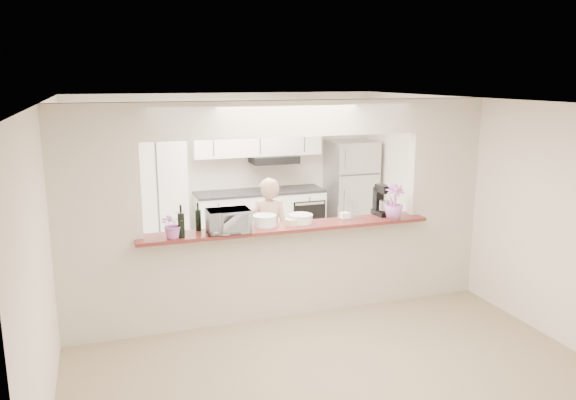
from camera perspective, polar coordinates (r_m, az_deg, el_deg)
name	(u,v)px	position (r m, az deg, el deg)	size (l,w,h in m)	color
floor	(287,313)	(6.80, -0.15, -11.42)	(6.00, 6.00, 0.00)	#9C8A6A
tile_overlay	(252,271)	(8.18, -3.64, -7.21)	(5.00, 2.90, 0.01)	silver
partition	(286,191)	(6.35, -0.16, 0.91)	(5.00, 0.15, 2.50)	beige
bar_counter	(287,267)	(6.59, -0.14, -6.85)	(3.40, 0.38, 1.09)	beige
kitchen_cabinets	(221,191)	(8.99, -6.82, 0.93)	(3.15, 0.62, 2.25)	white
refrigerator	(351,190)	(9.64, 6.39, 0.97)	(0.75, 0.70, 1.70)	#AAAAAF
flower_left	(173,224)	(6.00, -11.61, -2.40)	(0.27, 0.24, 0.30)	#D570B6
wine_bottle_a	(181,225)	(6.00, -10.79, -2.50)	(0.07, 0.07, 0.35)	black
wine_bottle_b	(198,220)	(6.24, -9.10, -1.99)	(0.06, 0.06, 0.31)	black
toaster_oven	(228,221)	(6.14, -6.07, -2.12)	(0.46, 0.31, 0.25)	silver
serving_bowls	(227,220)	(6.22, -6.24, -2.02)	(0.32, 0.32, 0.24)	white
plate_stack_a	(265,220)	(6.38, -2.37, -2.09)	(0.27, 0.27, 0.12)	white
plate_stack_b	(301,219)	(6.52, 1.30, -1.89)	(0.28, 0.28, 0.10)	white
red_bowl	(300,219)	(6.57, 1.28, -1.94)	(0.13, 0.13, 0.06)	maroon
tan_bowl	(291,222)	(6.42, 0.35, -2.24)	(0.15, 0.15, 0.07)	beige
utensil_caddy	(348,211)	(6.75, 6.16, -1.07)	(0.26, 0.18, 0.22)	silver
stand_mixer	(382,201)	(6.94, 9.49, -0.15)	(0.18, 0.27, 0.38)	black
flower_right	(394,202)	(6.78, 10.73, -0.18)	(0.23, 0.23, 0.42)	#D472D3
person	(269,234)	(7.32, -1.97, -3.51)	(0.54, 0.36, 1.48)	tan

